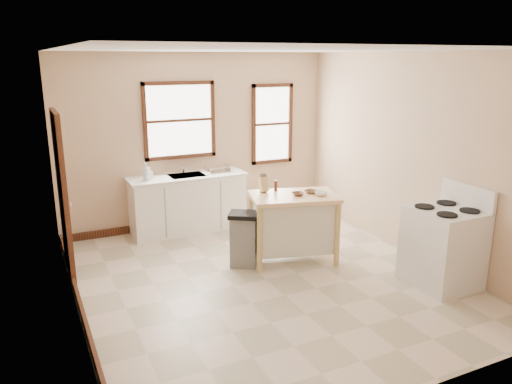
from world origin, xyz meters
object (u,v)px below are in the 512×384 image
(soap_bottle_a, at_px, (146,172))
(trash_bin, at_px, (244,239))
(bowl_c, at_px, (321,194))
(pepper_grinder, at_px, (276,186))
(bowl_a, at_px, (298,194))
(knife_block, at_px, (264,185))
(gas_stove, at_px, (444,237))
(kitchen_island, at_px, (293,228))
(bowl_b, at_px, (311,192))
(dish_rack, at_px, (218,169))
(soap_bottle_b, at_px, (149,173))

(soap_bottle_a, xyz_separation_m, trash_bin, (0.89, -1.60, -0.68))
(soap_bottle_a, height_order, bowl_c, soap_bottle_a)
(pepper_grinder, distance_m, bowl_a, 0.37)
(bowl_c, bearing_deg, trash_bin, 161.84)
(knife_block, bearing_deg, trash_bin, -151.03)
(trash_bin, relative_size, gas_stove, 0.60)
(kitchen_island, distance_m, trash_bin, 0.70)
(pepper_grinder, height_order, bowl_b, pepper_grinder)
(bowl_a, relative_size, trash_bin, 0.21)
(kitchen_island, xyz_separation_m, gas_stove, (1.27, -1.44, 0.15))
(dish_rack, height_order, knife_block, knife_block)
(trash_bin, bearing_deg, gas_stove, -6.47)
(soap_bottle_b, xyz_separation_m, bowl_a, (1.55, -1.84, -0.06))
(pepper_grinder, relative_size, trash_bin, 0.20)
(dish_rack, distance_m, bowl_b, 1.92)
(bowl_b, height_order, gas_stove, gas_stove)
(soap_bottle_b, height_order, bowl_b, soap_bottle_b)
(gas_stove, bearing_deg, soap_bottle_a, 131.83)
(pepper_grinder, distance_m, bowl_c, 0.64)
(soap_bottle_b, bearing_deg, bowl_c, -72.28)
(soap_bottle_b, xyz_separation_m, knife_block, (1.21, -1.49, 0.03))
(bowl_b, bearing_deg, kitchen_island, 173.71)
(kitchen_island, distance_m, knife_block, 0.71)
(bowl_b, distance_m, bowl_c, 0.17)
(soap_bottle_a, distance_m, bowl_b, 2.53)
(pepper_grinder, bearing_deg, bowl_a, -63.68)
(soap_bottle_a, xyz_separation_m, pepper_grinder, (1.44, -1.45, -0.04))
(bowl_b, bearing_deg, pepper_grinder, 140.66)
(trash_bin, xyz_separation_m, gas_stove, (1.95, -1.57, 0.25))
(knife_block, bearing_deg, bowl_b, -25.81)
(trash_bin, bearing_deg, kitchen_island, 21.47)
(trash_bin, bearing_deg, pepper_grinder, 47.57)
(bowl_a, bearing_deg, soap_bottle_b, 130.00)
(kitchen_island, distance_m, bowl_a, 0.49)
(trash_bin, bearing_deg, bowl_b, 22.70)
(knife_block, bearing_deg, pepper_grinder, -1.27)
(dish_rack, distance_m, gas_stove, 3.64)
(gas_stove, bearing_deg, dish_rack, 117.37)
(pepper_grinder, bearing_deg, knife_block, 173.97)
(pepper_grinder, height_order, bowl_c, pepper_grinder)
(pepper_grinder, bearing_deg, soap_bottle_b, 132.44)
(trash_bin, bearing_deg, bowl_c, 14.25)
(dish_rack, bearing_deg, soap_bottle_b, 158.43)
(kitchen_island, xyz_separation_m, trash_bin, (-0.68, 0.13, -0.10))
(soap_bottle_a, distance_m, soap_bottle_b, 0.09)
(dish_rack, distance_m, knife_block, 1.48)
(kitchen_island, relative_size, knife_block, 5.73)
(dish_rack, relative_size, bowl_b, 2.30)
(bowl_a, distance_m, trash_bin, 0.94)
(soap_bottle_b, distance_m, dish_rack, 1.12)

